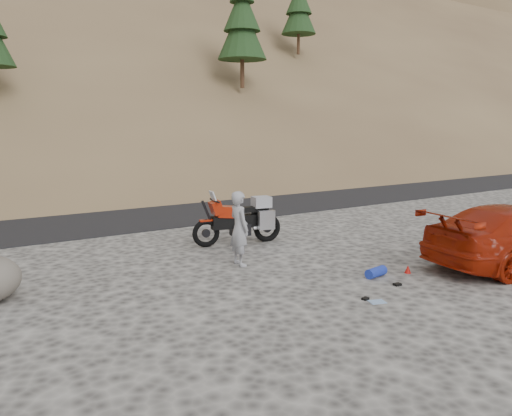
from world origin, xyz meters
The scene contains 10 objects.
ground centered at (0.00, 0.00, 0.00)m, with size 140.00×140.00×0.00m, color #3C3937.
road centered at (0.00, 9.00, 0.00)m, with size 120.00×7.00×0.05m, color black.
hillside centered at (-0.05, 40.88, 11.08)m, with size 120.00×73.00×46.72m.
motorcycle centered at (0.51, 2.74, 0.62)m, with size 2.43×0.94×1.45m.
man centered at (-0.59, 1.03, 0.00)m, with size 0.60×0.40×1.65m, color #939399.
gear_blue_mat centered at (1.30, -1.25, 0.10)m, with size 0.20×0.20×0.51m, color #1B30A6.
gear_funnel centered at (2.06, -1.42, 0.09)m, with size 0.13×0.13×0.17m, color #A9110B.
gear_glove_a centered at (1.25, -1.87, 0.02)m, with size 0.15×0.10×0.04m, color black.
gear_glove_b centered at (0.14, -2.11, 0.02)m, with size 0.12×0.09×0.04m, color black.
gear_blue_cloth centered at (0.23, -2.31, 0.01)m, with size 0.28×0.21×0.01m, color #7E9DC3.
Camera 1 is at (-6.09, -8.18, 3.05)m, focal length 35.00 mm.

